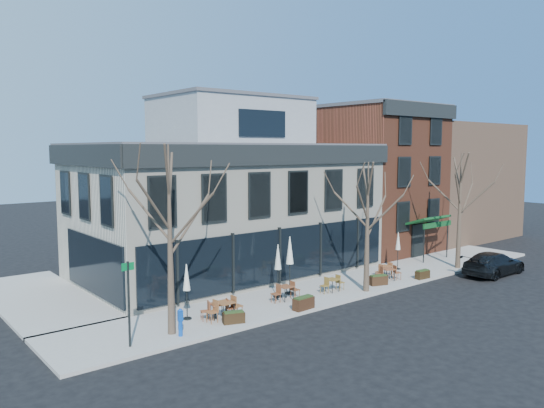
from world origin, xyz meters
TOP-DOWN VIEW (x-y plane):
  - ground at (0.00, 0.00)m, footprint 120.00×120.00m
  - sidewalk_front at (3.25, -2.15)m, footprint 33.50×4.70m
  - sidewalk_side at (-11.25, 6.00)m, footprint 4.50×12.00m
  - corner_building at (0.07, 5.07)m, footprint 18.39×10.39m
  - red_brick_building at (13.00, 4.98)m, footprint 8.20×11.78m
  - bg_building at (23.00, 6.00)m, footprint 12.00×12.00m
  - tree_corner at (-8.49, -3.20)m, footprint 3.93×3.98m
  - tree_mid at (3.01, -3.90)m, footprint 3.50×3.55m
  - tree_right at (12.01, -3.90)m, footprint 3.72×3.77m
  - sign_pole at (-10.50, -3.50)m, footprint 0.50×0.10m
  - parked_sedan at (12.52, -6.07)m, footprint 5.01×2.05m
  - call_box at (-8.37, -3.72)m, footprint 0.24×0.24m
  - cafe_set_0 at (-5.72, -3.06)m, footprint 1.90×0.79m
  - cafe_set_1 at (-5.91, -2.80)m, footprint 1.69×0.84m
  - cafe_set_2 at (-1.60, -2.50)m, footprint 1.73×0.70m
  - cafe_set_3 at (1.46, -2.83)m, footprint 1.61×0.65m
  - cafe_set_4 at (5.78, -3.18)m, footprint 1.68×0.96m
  - cafe_set_5 at (6.26, -2.59)m, footprint 1.62×0.66m
  - umbrella_0 at (-7.04, -1.96)m, footprint 0.41×0.41m
  - umbrella_1 at (-1.49, -1.75)m, footprint 0.45×0.45m
  - umbrella_2 at (-0.62, -1.69)m, footprint 0.50×0.50m
  - umbrella_4 at (8.59, -1.69)m, footprint 0.39×0.39m
  - planter_0 at (-5.71, -3.76)m, footprint 1.04×0.69m
  - planter_1 at (-1.91, -4.20)m, footprint 1.16×0.54m
  - planter_2 at (4.51, -3.50)m, footprint 1.13×0.73m
  - planter_3 at (7.72, -4.20)m, footprint 0.98×0.45m

SIDE VIEW (x-z plane):
  - ground at x=0.00m, z-range 0.00..0.00m
  - sidewalk_front at x=3.25m, z-range 0.00..0.15m
  - sidewalk_side at x=-11.25m, z-range 0.00..0.15m
  - planter_3 at x=7.72m, z-range 0.15..0.68m
  - planter_0 at x=-5.71m, z-range 0.15..0.69m
  - planter_2 at x=4.51m, z-range 0.15..0.73m
  - planter_1 at x=-1.91m, z-range 0.15..0.78m
  - cafe_set_3 at x=1.46m, z-range 0.16..1.01m
  - cafe_set_5 at x=6.26m, z-range 0.16..1.02m
  - cafe_set_4 at x=5.78m, z-range 0.16..1.03m
  - cafe_set_1 at x=-5.91m, z-range 0.16..1.03m
  - cafe_set_2 at x=-1.60m, z-range 0.16..1.08m
  - cafe_set_0 at x=-5.72m, z-range 0.16..1.16m
  - parked_sedan at x=12.52m, z-range 0.00..1.45m
  - call_box at x=-8.37m, z-range 0.18..1.38m
  - umbrella_4 at x=8.59m, z-range 0.65..3.08m
  - umbrella_0 at x=-7.04m, z-range 0.68..3.23m
  - sign_pole at x=-10.50m, z-range 0.37..3.77m
  - umbrella_1 at x=-1.49m, z-range 0.72..3.51m
  - umbrella_2 at x=-0.62m, z-range 0.79..3.89m
  - tree_mid at x=3.01m, z-range 0.27..7.31m
  - tree_right at x=12.01m, z-range 0.28..7.76m
  - tree_corner at x=-8.49m, z-range 0.29..8.21m
  - corner_building at x=0.07m, z-range -0.83..10.27m
  - bg_building at x=23.00m, z-range 0.00..10.00m
  - red_brick_building at x=13.00m, z-range 0.05..11.22m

